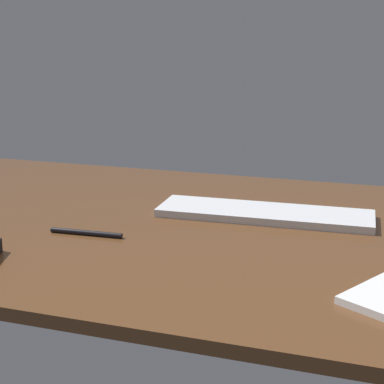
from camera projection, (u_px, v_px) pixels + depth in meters
The scene contains 3 objects.
desk at pixel (159, 226), 115.85cm from camera, with size 140.00×84.00×2.00cm, color brown.
keyboard at pixel (264, 213), 117.67cm from camera, with size 41.51×11.87×1.50cm, color silver.
pen at pixel (86, 233), 107.03cm from camera, with size 0.92×0.92×13.58cm, color black.
Camera 1 is at (40.56, -102.96, 36.44)cm, focal length 56.44 mm.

